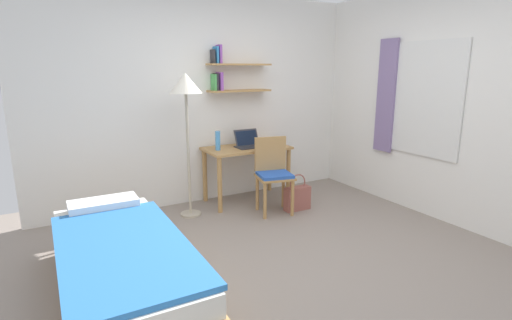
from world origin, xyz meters
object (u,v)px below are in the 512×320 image
(desk_chair, at_px, (273,171))
(book_stack, at_px, (271,143))
(bed, at_px, (122,268))
(desk, at_px, (247,157))
(water_bottle, at_px, (218,141))
(handbag, at_px, (297,197))
(laptop, at_px, (248,143))
(standing_lamp, at_px, (186,93))

(desk_chair, xyz_separation_m, book_stack, (0.25, 0.46, 0.25))
(bed, relative_size, desk, 1.88)
(water_bottle, bearing_deg, handbag, -38.97)
(laptop, xyz_separation_m, book_stack, (0.31, -0.06, -0.02))
(desk_chair, bearing_deg, laptop, 97.50)
(bed, distance_m, book_stack, 2.68)
(book_stack, bearing_deg, desk, 170.73)
(laptop, bearing_deg, book_stack, -10.10)
(standing_lamp, distance_m, handbag, 1.82)
(bed, relative_size, book_stack, 8.20)
(laptop, relative_size, book_stack, 1.35)
(standing_lamp, xyz_separation_m, laptop, (0.85, 0.15, -0.67))
(bed, distance_m, desk, 2.42)
(standing_lamp, bearing_deg, water_bottle, 19.30)
(standing_lamp, distance_m, book_stack, 1.36)
(laptop, xyz_separation_m, water_bottle, (-0.42, 0.00, 0.06))
(standing_lamp, distance_m, water_bottle, 0.76)
(bed, xyz_separation_m, desk, (1.85, 1.52, 0.35))
(desk, height_order, water_bottle, water_bottle)
(desk, relative_size, standing_lamp, 0.65)
(desk_chair, relative_size, laptop, 2.71)
(bed, xyz_separation_m, laptop, (1.87, 1.52, 0.53))
(desk_chair, xyz_separation_m, handbag, (0.29, -0.11, -0.34))
(desk, height_order, handbag, desk)
(water_bottle, height_order, handbag, water_bottle)
(laptop, bearing_deg, desk, -176.86)
(bed, height_order, desk_chair, desk_chair)
(handbag, bearing_deg, standing_lamp, 158.70)
(handbag, bearing_deg, desk, 121.25)
(desk_chair, xyz_separation_m, water_bottle, (-0.48, 0.52, 0.33))
(desk_chair, bearing_deg, bed, -152.45)
(bed, distance_m, desk_chair, 2.21)
(water_bottle, xyz_separation_m, book_stack, (0.73, -0.06, -0.09))
(desk, height_order, book_stack, book_stack)
(desk, relative_size, laptop, 3.23)
(water_bottle, relative_size, book_stack, 0.97)
(bed, distance_m, handbag, 2.41)
(standing_lamp, xyz_separation_m, water_bottle, (0.44, 0.15, -0.60))
(desk_chair, bearing_deg, standing_lamp, 158.39)
(desk_chair, distance_m, water_bottle, 0.78)
(standing_lamp, bearing_deg, desk, 10.00)
(standing_lamp, xyz_separation_m, handbag, (1.20, -0.47, -1.28))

